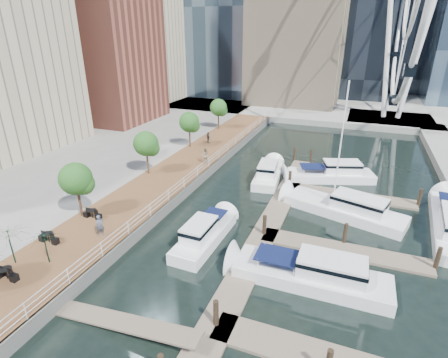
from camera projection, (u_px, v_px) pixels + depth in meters
ground at (184, 290)px, 21.91m from camera, size 520.00×520.00×0.00m
boardwalk at (173, 177)px, 37.59m from camera, size 6.00×60.00×1.00m
seawall at (198, 181)px, 36.59m from camera, size 0.25×60.00×1.00m
land_far at (334, 82)px, 109.30m from camera, size 200.00×114.00×1.00m
pier at (390, 120)px, 61.70m from camera, size 14.00×12.00×1.00m
railing at (197, 172)px, 36.23m from camera, size 0.10×60.00×1.05m
floating_docks at (331, 230)px, 27.64m from camera, size 16.00×34.00×2.60m
midrise_condos at (59, 43)px, 50.88m from camera, size 19.00×67.00×28.00m
street_trees at (146, 144)px, 36.05m from camera, size 2.60×42.60×4.60m
cafe_tables at (29, 254)px, 23.12m from camera, size 2.50×13.70×0.74m
yacht_foreground at (310, 282)px, 22.59m from camera, size 10.80×2.94×2.15m
pedestrian_near at (100, 226)px, 25.60m from camera, size 0.69×0.74×1.69m
pedestrian_mid at (205, 155)px, 39.87m from camera, size 1.13×1.17×1.89m
pedestrian_far at (208, 138)px, 47.21m from camera, size 0.92×0.84×1.51m
moored_yachts at (340, 219)px, 30.31m from camera, size 21.85×33.08×11.50m
cafe_seating at (7, 261)px, 20.99m from camera, size 5.10×6.88×2.69m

